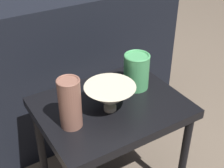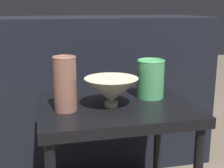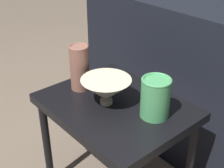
# 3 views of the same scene
# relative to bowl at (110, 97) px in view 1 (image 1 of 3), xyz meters

# --- Properties ---
(table) EXTENTS (0.60, 0.47, 0.52)m
(table) POSITION_rel_bowl_xyz_m (0.02, 0.03, -0.13)
(table) COLOR black
(table) RESTS_ON ground_plane
(couch_backdrop) EXTENTS (1.31, 0.50, 0.84)m
(couch_backdrop) POSITION_rel_bowl_xyz_m (0.02, 0.63, -0.17)
(couch_backdrop) COLOR black
(couch_backdrop) RESTS_ON ground_plane
(bowl) EXTENTS (0.21, 0.21, 0.11)m
(bowl) POSITION_rel_bowl_xyz_m (0.00, 0.00, 0.00)
(bowl) COLOR beige
(bowl) RESTS_ON table
(vase_textured_left) EXTENTS (0.09, 0.09, 0.20)m
(vase_textured_left) POSITION_rel_bowl_xyz_m (-0.17, -0.00, 0.04)
(vase_textured_left) COLOR brown
(vase_textured_left) RESTS_ON table
(vase_colorful_right) EXTENTS (0.11, 0.11, 0.16)m
(vase_colorful_right) POSITION_rel_bowl_xyz_m (0.19, 0.09, 0.02)
(vase_colorful_right) COLOR #47995B
(vase_colorful_right) RESTS_ON table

